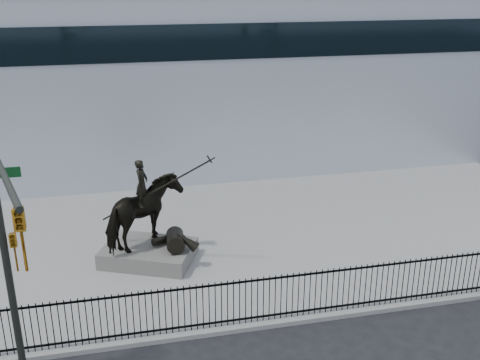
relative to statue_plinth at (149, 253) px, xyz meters
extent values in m
plane|color=black|center=(3.42, -5.78, -0.44)|extent=(120.00, 120.00, 0.00)
cube|color=gray|center=(3.42, 1.22, -0.37)|extent=(30.00, 12.00, 0.15)
cube|color=#B0B6C0|center=(3.42, 14.22, 4.06)|extent=(44.00, 14.00, 9.00)
cube|color=black|center=(3.42, -4.53, -0.14)|extent=(22.00, 0.05, 0.05)
cube|color=black|center=(3.42, -4.53, 1.11)|extent=(22.00, 0.05, 0.05)
cube|color=black|center=(3.42, -4.53, 0.46)|extent=(22.00, 0.03, 1.50)
cube|color=#5B5753|center=(0.00, 0.00, 0.00)|extent=(3.73, 3.24, 0.59)
imported|color=black|center=(0.00, 0.00, 1.54)|extent=(2.94, 3.12, 2.49)
imported|color=black|center=(-0.09, 0.04, 2.67)|extent=(0.62, 0.73, 1.68)
cylinder|color=black|center=(0.31, -0.14, 2.42)|extent=(3.67, 1.70, 2.53)
cylinder|color=#242722|center=(-3.58, -5.58, 3.06)|extent=(0.18, 0.18, 7.00)
imported|color=#C07915|center=(-2.38, -9.83, 5.53)|extent=(0.18, 0.22, 1.10)
imported|color=#C07915|center=(-3.36, -5.58, 3.26)|extent=(0.16, 0.20, 1.00)
camera|label=1|loc=(-0.83, -18.28, 9.45)|focal=42.00mm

